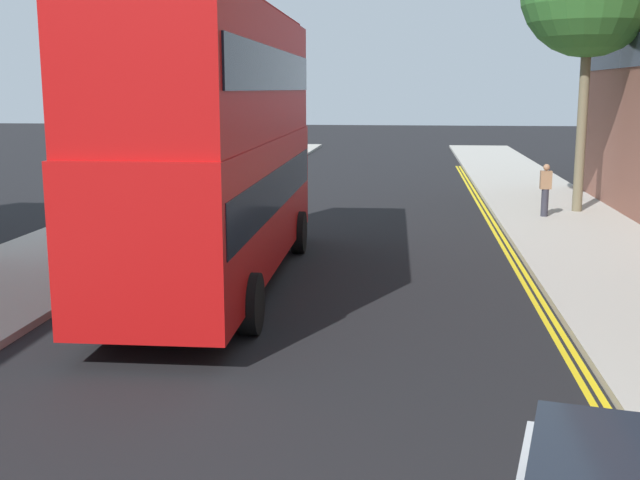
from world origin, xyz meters
name	(u,v)px	position (x,y,z in m)	size (l,w,h in m)	color
sidewalk_right	(636,283)	(6.50, 16.00, 0.07)	(4.00, 80.00, 0.14)	#ADA89E
sidewalk_left	(36,268)	(-6.50, 16.00, 0.07)	(4.00, 80.00, 0.14)	#ADA89E
kerb_line_outer	(548,310)	(4.40, 14.00, 0.00)	(0.10, 56.00, 0.01)	yellow
kerb_line_inner	(539,309)	(4.24, 14.00, 0.00)	(0.10, 56.00, 0.01)	yellow
double_decker_bus_away	(217,139)	(-2.08, 15.25, 3.03)	(2.96, 10.85, 5.64)	#B20F0F
pedestrian_far	(545,189)	(5.97, 24.35, 0.99)	(0.34, 0.22, 1.62)	#2D2D38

